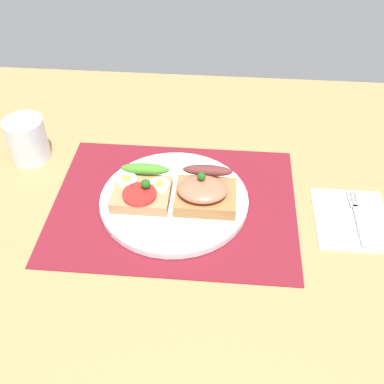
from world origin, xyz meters
TOP-DOWN VIEW (x-y plane):
  - ground_plane at (0.00, 0.00)cm, footprint 120.00×90.00cm
  - placemat at (0.00, 0.00)cm, footprint 40.80×31.53cm
  - plate at (0.00, 0.00)cm, footprint 24.89×24.89cm
  - sandwich_egg_tomato at (-5.31, -0.04)cm, footprint 9.44×9.66cm
  - sandwich_salmon at (5.12, -0.27)cm, footprint 9.96×9.67cm
  - napkin at (29.23, -1.28)cm, footprint 11.85×14.00cm
  - fork at (30.15, -0.83)cm, footprint 1.62×12.72cm
  - drinking_glass at (-28.31, 10.49)cm, footprint 7.20×7.20cm

SIDE VIEW (x-z plane):
  - ground_plane at x=0.00cm, z-range -3.20..0.00cm
  - placemat at x=0.00cm, z-range 0.00..0.30cm
  - napkin at x=29.23cm, z-range 0.00..0.60cm
  - fork at x=30.15cm, z-range 0.60..0.92cm
  - plate at x=0.00cm, z-range 0.30..1.48cm
  - sandwich_egg_tomato at x=-5.31cm, z-range 0.89..5.00cm
  - sandwich_salmon at x=5.12cm, z-range 0.70..6.37cm
  - drinking_glass at x=-28.31cm, z-range 0.00..8.23cm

